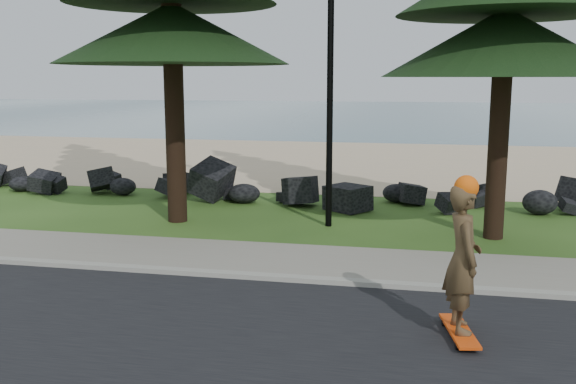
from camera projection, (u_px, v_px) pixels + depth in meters
name	position (u px, v px, depth m)	size (l,w,h in m)	color
ground	(303.00, 266.00, 11.30)	(160.00, 160.00, 0.00)	#2A4B17
road	(230.00, 383.00, 6.96)	(160.00, 7.00, 0.02)	black
kerb	(293.00, 279.00, 10.42)	(160.00, 0.20, 0.10)	#9F9C8F
sidewalk	(305.00, 261.00, 11.49)	(160.00, 2.00, 0.08)	gray
beach_sand	(368.00, 162.00, 25.28)	(160.00, 15.00, 0.01)	#D5B58E
ocean	(399.00, 113.00, 60.49)	(160.00, 58.00, 0.01)	#3B6471
seawall_boulders	(341.00, 205.00, 16.70)	(60.00, 2.40, 1.10)	black
lamp_post	(331.00, 37.00, 13.66)	(0.25, 0.14, 8.14)	black
skateboarder	(463.00, 259.00, 7.98)	(0.56, 1.15, 2.09)	#EC470D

